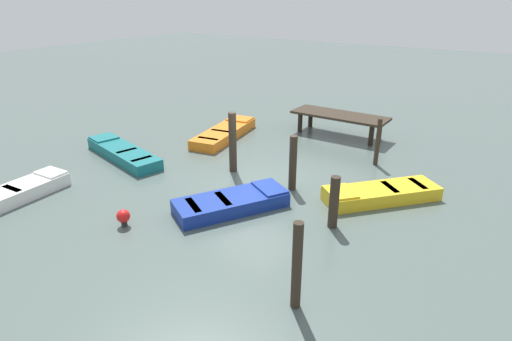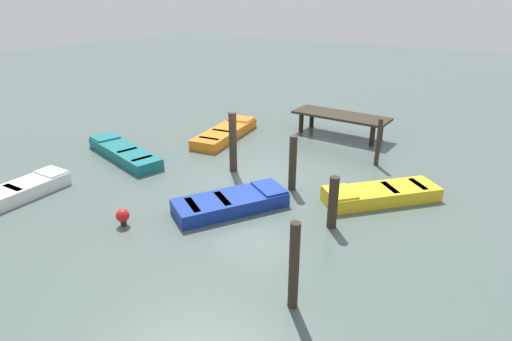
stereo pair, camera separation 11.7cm
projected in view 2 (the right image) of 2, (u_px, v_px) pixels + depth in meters
name	position (u px, v px, depth m)	size (l,w,h in m)	color
ground_plane	(256.00, 180.00, 14.11)	(80.00, 80.00, 0.00)	#4C5B56
dock_segment	(341.00, 118.00, 18.15)	(4.10, 1.50, 0.95)	#33281E
rowboat_yellow	(380.00, 194.00, 12.67)	(3.13, 3.30, 0.46)	gold
rowboat_blue	(231.00, 202.00, 12.17)	(2.69, 3.39, 0.46)	navy
rowboat_white	(21.00, 190.00, 12.91)	(1.15, 2.85, 0.46)	silver
rowboat_orange	(226.00, 133.00, 18.17)	(1.79, 4.11, 0.46)	orange
rowboat_teal	(124.00, 152.00, 15.95)	(4.20, 1.99, 0.46)	#14666B
mooring_piling_mid_left	(233.00, 142.00, 14.44)	(0.27, 0.27, 2.10)	#33281E
mooring_piling_mid_right	(293.00, 163.00, 13.13)	(0.24, 0.24, 1.77)	#33281E
mooring_piling_far_left	(378.00, 143.00, 15.02)	(0.16, 0.16, 1.71)	#33281E
mooring_piling_near_right	(294.00, 266.00, 8.10)	(0.20, 0.20, 1.91)	#33281E
mooring_piling_far_right	(333.00, 203.00, 11.04)	(0.26, 0.26, 1.45)	#33281E
marker_buoy	(123.00, 216.00, 11.28)	(0.36, 0.36, 0.48)	#262626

